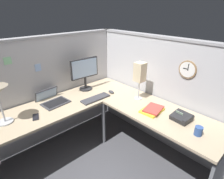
# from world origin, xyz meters

# --- Properties ---
(ground_plane) EXTENTS (6.80, 6.80, 0.00)m
(ground_plane) POSITION_xyz_m (0.00, 0.00, 0.00)
(ground_plane) COLOR #47474C
(cubicle_wall_back) EXTENTS (2.57, 0.12, 1.58)m
(cubicle_wall_back) POSITION_xyz_m (-0.36, 0.87, 0.79)
(cubicle_wall_back) COLOR #B2B2B7
(cubicle_wall_back) RESTS_ON ground
(cubicle_wall_right) EXTENTS (0.12, 2.37, 1.58)m
(cubicle_wall_right) POSITION_xyz_m (0.87, -0.27, 0.79)
(cubicle_wall_right) COLOR #B2B2B7
(cubicle_wall_right) RESTS_ON ground
(desk) EXTENTS (2.35, 2.15, 0.73)m
(desk) POSITION_xyz_m (-0.15, -0.05, 0.63)
(desk) COLOR tan
(desk) RESTS_ON ground
(monitor) EXTENTS (0.46, 0.20, 0.50)m
(monitor) POSITION_xyz_m (0.21, 0.64, 1.02)
(monitor) COLOR #232326
(monitor) RESTS_ON desk
(laptop) EXTENTS (0.37, 0.41, 0.22)m
(laptop) POSITION_xyz_m (-0.38, 0.62, 0.75)
(laptop) COLOR #38383D
(laptop) RESTS_ON desk
(keyboard) EXTENTS (0.43, 0.15, 0.02)m
(keyboard) POSITION_xyz_m (0.11, 0.26, 0.74)
(keyboard) COLOR #38383D
(keyboard) RESTS_ON desk
(computer_mouse) EXTENTS (0.06, 0.10, 0.03)m
(computer_mouse) POSITION_xyz_m (0.41, 0.26, 0.75)
(computer_mouse) COLOR #38383D
(computer_mouse) RESTS_ON desk
(cell_phone) EXTENTS (0.12, 0.16, 0.01)m
(cell_phone) POSITION_xyz_m (-0.70, 0.38, 0.73)
(cell_phone) COLOR black
(cell_phone) RESTS_ON desk
(office_phone) EXTENTS (0.21, 0.22, 0.11)m
(office_phone) POSITION_xyz_m (0.50, -0.83, 0.77)
(office_phone) COLOR #232326
(office_phone) RESTS_ON desk
(book_stack) EXTENTS (0.31, 0.25, 0.04)m
(book_stack) POSITION_xyz_m (0.43, -0.48, 0.75)
(book_stack) COLOR yellow
(book_stack) RESTS_ON desk
(desk_lamp_paper) EXTENTS (0.13, 0.13, 0.53)m
(desk_lamp_paper) POSITION_xyz_m (0.56, -0.14, 1.11)
(desk_lamp_paper) COLOR #B7BABF
(desk_lamp_paper) RESTS_ON desk
(coffee_mug) EXTENTS (0.08, 0.08, 0.10)m
(coffee_mug) POSITION_xyz_m (0.38, -1.07, 0.78)
(coffee_mug) COLOR #2D4C8C
(coffee_mug) RESTS_ON desk
(wall_clock) EXTENTS (0.04, 0.22, 0.22)m
(wall_clock) POSITION_xyz_m (0.82, -0.66, 1.23)
(wall_clock) COLOR olive
(pinned_note_leftmost) EXTENTS (0.09, 0.00, 0.09)m
(pinned_note_leftmost) POSITION_xyz_m (-0.76, 0.82, 1.34)
(pinned_note_leftmost) COLOR #8CCC99
(pinned_note_middle) EXTENTS (0.08, 0.00, 0.10)m
(pinned_note_middle) POSITION_xyz_m (-0.42, 0.82, 1.18)
(pinned_note_middle) COLOR #99B7E5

